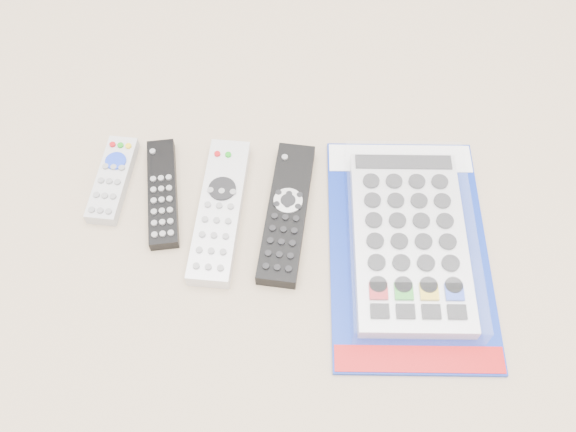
# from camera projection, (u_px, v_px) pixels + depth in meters

# --- Properties ---
(remote_small_grey) EXTENTS (0.05, 0.14, 0.02)m
(remote_small_grey) POSITION_uv_depth(u_px,v_px,m) (113.00, 180.00, 0.92)
(remote_small_grey) COLOR #ABABAE
(remote_small_grey) RESTS_ON ground
(remote_slim_black) EXTENTS (0.07, 0.18, 0.02)m
(remote_slim_black) POSITION_uv_depth(u_px,v_px,m) (162.00, 193.00, 0.91)
(remote_slim_black) COLOR black
(remote_slim_black) RESTS_ON ground
(remote_silver_dvd) EXTENTS (0.06, 0.23, 0.03)m
(remote_silver_dvd) POSITION_uv_depth(u_px,v_px,m) (220.00, 210.00, 0.89)
(remote_silver_dvd) COLOR silver
(remote_silver_dvd) RESTS_ON ground
(remote_large_black) EXTENTS (0.07, 0.23, 0.02)m
(remote_large_black) POSITION_uv_depth(u_px,v_px,m) (287.00, 213.00, 0.89)
(remote_large_black) COLOR black
(remote_large_black) RESTS_ON ground
(jumbo_remote_packaged) EXTENTS (0.23, 0.36, 0.05)m
(jumbo_remote_packaged) POSITION_uv_depth(u_px,v_px,m) (410.00, 239.00, 0.86)
(jumbo_remote_packaged) COLOR #0D2696
(jumbo_remote_packaged) RESTS_ON ground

